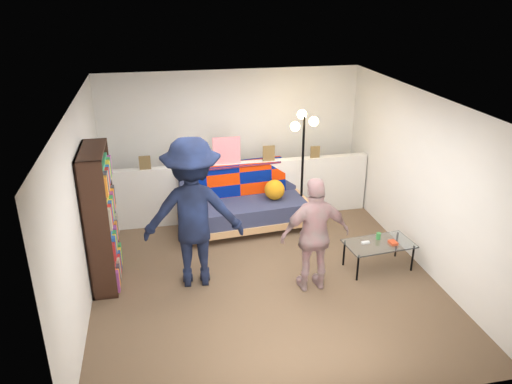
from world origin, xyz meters
The scene contains 10 objects.
ground centered at (0.00, 0.00, 0.00)m, with size 5.00×5.00×0.00m, color brown.
room_shell centered at (0.00, 0.47, 1.67)m, with size 4.60×5.05×2.45m.
half_wall_ledge centered at (0.00, 1.80, 0.50)m, with size 4.45×0.15×1.00m, color silver.
ledge_decor centered at (-0.23, 1.78, 1.18)m, with size 2.97×0.02×0.45m.
futon_sofa centered at (0.03, 1.46, 0.41)m, with size 2.15×1.17×0.89m.
bookshelf centered at (-2.08, 0.24, 0.87)m, with size 0.31×0.93×1.86m.
coffee_table centered at (1.63, -0.20, 0.37)m, with size 0.98×0.60×0.49m.
floor_lamp centered at (0.98, 1.46, 1.34)m, with size 0.44×0.35×1.89m.
person_left centered at (-0.91, -0.01, 1.00)m, with size 1.30×0.75×2.01m, color black.
person_right centered at (0.58, -0.48, 0.77)m, with size 0.90×0.38×1.54m, color #D4898E.
Camera 1 is at (-1.29, -5.82, 3.72)m, focal length 35.00 mm.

